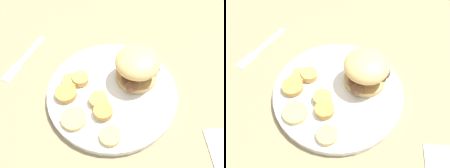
# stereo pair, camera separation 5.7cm
# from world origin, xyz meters

# --- Properties ---
(ground_plane) EXTENTS (4.00, 4.00, 0.00)m
(ground_plane) POSITION_xyz_m (0.00, 0.00, 0.00)
(ground_plane) COLOR #937F5B
(dinner_plate) EXTENTS (0.29, 0.29, 0.02)m
(dinner_plate) POSITION_xyz_m (0.00, 0.00, 0.01)
(dinner_plate) COLOR white
(dinner_plate) RESTS_ON ground_plane
(sandwich) EXTENTS (0.10, 0.11, 0.08)m
(sandwich) POSITION_xyz_m (0.03, 0.06, 0.06)
(sandwich) COLOR tan
(sandwich) RESTS_ON dinner_plate
(potato_round_0) EXTENTS (0.04, 0.04, 0.01)m
(potato_round_0) POSITION_xyz_m (-0.01, -0.04, 0.03)
(potato_round_0) COLOR tan
(potato_round_0) RESTS_ON dinner_plate
(potato_round_1) EXTENTS (0.04, 0.04, 0.01)m
(potato_round_1) POSITION_xyz_m (0.06, -0.10, 0.02)
(potato_round_1) COLOR #DBB766
(potato_round_1) RESTS_ON dinner_plate
(potato_round_2) EXTENTS (0.04, 0.04, 0.02)m
(potato_round_2) POSITION_xyz_m (0.01, -0.06, 0.03)
(potato_round_2) COLOR #BC8942
(potato_round_2) RESTS_ON dinner_plate
(potato_round_3) EXTENTS (0.04, 0.04, 0.01)m
(potato_round_3) POSITION_xyz_m (-0.09, -0.03, 0.02)
(potato_round_3) COLOR tan
(potato_round_3) RESTS_ON dinner_plate
(potato_round_4) EXTENTS (0.04, 0.04, 0.02)m
(potato_round_4) POSITION_xyz_m (-0.08, -0.01, 0.03)
(potato_round_4) COLOR tan
(potato_round_4) RESTS_ON dinner_plate
(potato_round_5) EXTENTS (0.05, 0.05, 0.01)m
(potato_round_5) POSITION_xyz_m (-0.08, -0.06, 0.03)
(potato_round_5) COLOR #BC8942
(potato_round_5) RESTS_ON dinner_plate
(potato_round_6) EXTENTS (0.05, 0.05, 0.01)m
(potato_round_6) POSITION_xyz_m (-0.03, -0.10, 0.02)
(potato_round_6) COLOR #DBB766
(potato_round_6) RESTS_ON dinner_plate
(fork) EXTENTS (0.04, 0.17, 0.00)m
(fork) POSITION_xyz_m (-0.25, -0.02, 0.00)
(fork) COLOR silver
(fork) RESTS_ON ground_plane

